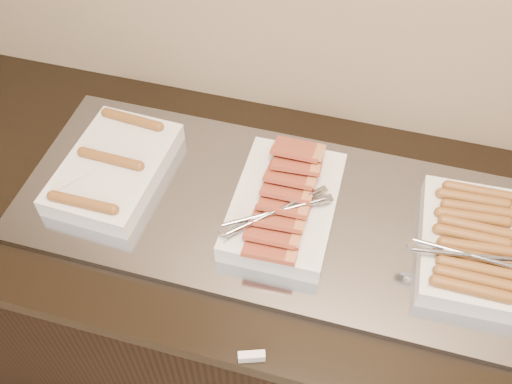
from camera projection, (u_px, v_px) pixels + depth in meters
counter at (277, 305)px, 1.71m from camera, size 2.06×0.76×0.90m
warming_tray at (270, 211)px, 1.35m from camera, size 1.20×0.50×0.02m
dish_left at (114, 167)px, 1.39m from camera, size 0.24×0.35×0.07m
dish_center at (284, 204)px, 1.31m from camera, size 0.25×0.37×0.09m
dish_right at (471, 244)px, 1.24m from camera, size 0.26×0.33×0.08m
label_holder at (252, 356)px, 1.13m from camera, size 0.06×0.03×0.02m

